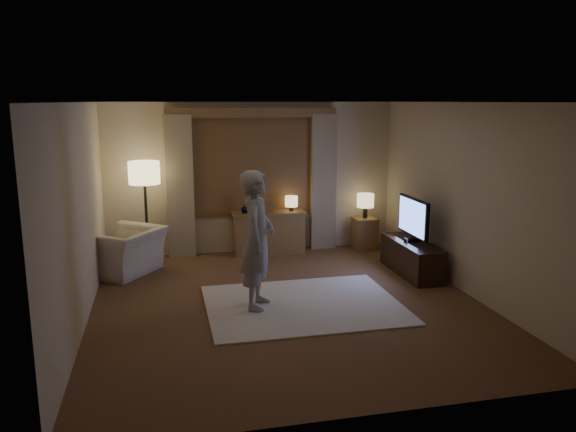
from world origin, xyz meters
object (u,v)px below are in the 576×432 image
object	(u,v)px
armchair	(125,251)
tv_stand	(412,258)
side_table	(365,233)
sideboard	(269,234)
person	(258,240)

from	to	relation	value
armchair	tv_stand	bearing A→B (deg)	112.41
side_table	sideboard	bearing A→B (deg)	178.36
person	sideboard	bearing A→B (deg)	7.15
armchair	tv_stand	world-z (taller)	armchair
person	tv_stand	bearing A→B (deg)	-49.10
tv_stand	person	world-z (taller)	person
armchair	person	xyz separation A→B (m)	(1.75, -1.90, 0.55)
side_table	person	size ratio (longest dim) A/B	0.32
sideboard	side_table	size ratio (longest dim) A/B	2.14
sideboard	person	distance (m)	2.68
side_table	armchair	bearing A→B (deg)	-171.85
sideboard	person	bearing A→B (deg)	-103.97
side_table	person	distance (m)	3.50
armchair	person	bearing A→B (deg)	77.88
tv_stand	side_table	bearing A→B (deg)	96.42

